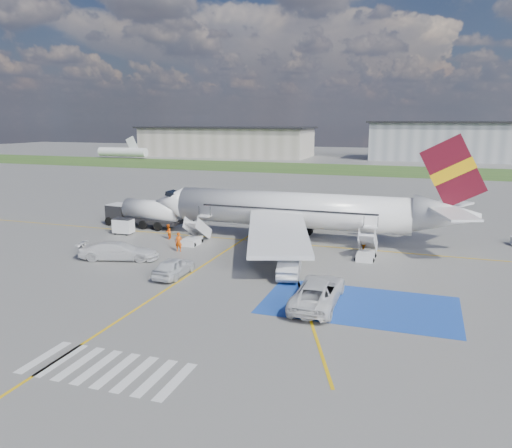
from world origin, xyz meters
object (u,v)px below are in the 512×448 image
object	(u,v)px
airliner	(304,210)
fuel_tanker	(144,215)
gpu_cart	(123,227)
van_white_b	(118,248)
car_silver_a	(174,267)
car_silver_b	(289,267)
van_white_a	(318,288)

from	to	relation	value
airliner	fuel_tanker	world-z (taller)	airliner
airliner	gpu_cart	distance (m)	21.31
fuel_tanker	van_white_b	size ratio (longest dim) A/B	1.81
fuel_tanker	car_silver_a	size ratio (longest dim) A/B	2.07
fuel_tanker	car_silver_b	size ratio (longest dim) A/B	2.00
car_silver_b	van_white_a	world-z (taller)	van_white_a
airliner	car_silver_b	world-z (taller)	airliner
airliner	fuel_tanker	distance (m)	20.66
car_silver_a	van_white_b	world-z (taller)	van_white_b
airliner	car_silver_a	xyz separation A→B (m)	(-7.53, -16.29, -2.54)
van_white_a	car_silver_a	bearing A→B (deg)	-11.27
car_silver_b	car_silver_a	bearing A→B (deg)	8.25
gpu_cart	van_white_b	distance (m)	11.11
car_silver_a	van_white_b	size ratio (longest dim) A/B	0.87
gpu_cart	van_white_b	xyz separation A→B (m)	(5.73, -9.52, 0.28)
car_silver_b	van_white_b	world-z (taller)	van_white_b
fuel_tanker	van_white_b	bearing A→B (deg)	-62.26
airliner	gpu_cart	size ratio (longest dim) A/B	15.97
car_silver_a	fuel_tanker	bearing A→B (deg)	-52.49
gpu_cart	car_silver_b	xyz separation A→B (m)	(22.70, -9.36, 0.01)
van_white_a	van_white_b	distance (m)	21.31
car_silver_b	van_white_b	xyz separation A→B (m)	(-16.97, -0.16, 0.27)
gpu_cart	car_silver_b	world-z (taller)	gpu_cart
car_silver_b	van_white_a	bearing A→B (deg)	113.21
gpu_cart	car_silver_a	world-z (taller)	gpu_cart
gpu_cart	van_white_a	distance (m)	30.27
airliner	van_white_b	size ratio (longest dim) A/B	6.40
fuel_tanker	car_silver_a	bearing A→B (deg)	-46.12
car_silver_a	car_silver_b	distance (m)	9.93
gpu_cart	van_white_a	world-z (taller)	van_white_a
van_white_b	gpu_cart	bearing A→B (deg)	16.14
airliner	gpu_cart	xyz separation A→B (m)	(-20.82, -3.76, -2.55)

